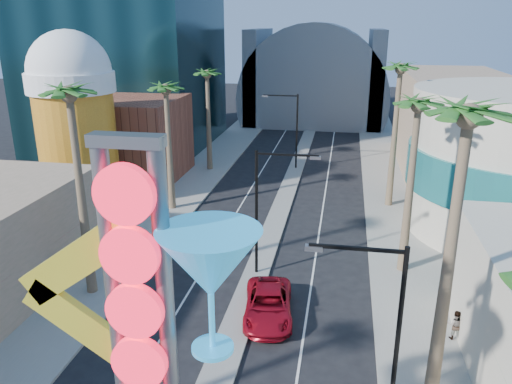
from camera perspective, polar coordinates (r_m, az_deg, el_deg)
sidewalk_west at (r=47.33m, az=-8.09°, el=0.29°), size 5.00×100.00×0.15m
sidewalk_east at (r=45.30m, az=15.41°, el=-1.08°), size 5.00×100.00×0.15m
median at (r=48.17m, az=3.84°, el=0.77°), size 1.60×84.00×0.15m
brick_filler_west at (r=51.31m, az=-14.20°, el=5.91°), size 10.00×10.00×8.00m
filler_east at (r=57.50m, az=21.34°, el=7.56°), size 10.00×20.00×10.00m
beer_mug at (r=44.06m, az=-20.03°, el=8.40°), size 7.00×7.00×14.50m
canopy at (r=80.40m, az=6.74°, el=11.09°), size 22.00×16.00×22.00m
neon_sign at (r=13.64m, az=-9.62°, el=-15.69°), size 6.53×2.60×12.55m
streetlight_0 at (r=29.66m, az=1.09°, el=-1.08°), size 3.79×0.25×8.00m
streetlight_1 at (r=52.80m, az=4.11°, el=7.76°), size 3.79×0.25×8.00m
streetlight_2 at (r=18.64m, az=14.50°, el=-14.82°), size 3.45×0.25×8.00m
palm_1 at (r=27.67m, az=-20.43°, el=9.03°), size 2.40×2.40×12.70m
palm_2 at (r=40.42m, az=-10.23°, el=10.73°), size 2.40×2.40×11.20m
palm_3 at (r=51.76m, az=-5.59°, el=12.65°), size 2.40×2.40×11.20m
palm_5 at (r=18.38m, az=22.87°, el=5.70°), size 2.40×2.40×13.20m
palm_6 at (r=30.24m, az=17.99°, el=8.32°), size 2.40×2.40×11.70m
palm_7 at (r=41.94m, az=16.12°, el=12.44°), size 2.40×2.40×12.70m
red_pickup at (r=27.19m, az=1.41°, el=-12.74°), size 3.17×5.67×1.50m
pedestrian_b at (r=27.11m, az=21.79°, el=-13.92°), size 0.82×0.67×1.55m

